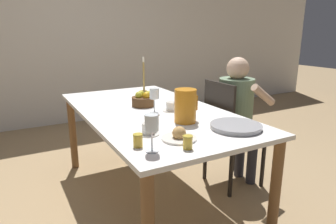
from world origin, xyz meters
TOP-DOWN VIEW (x-y plane):
  - ground_plane at (0.00, 0.00)m, footprint 20.00×20.00m
  - wall_back at (0.00, 2.58)m, footprint 10.00×0.06m
  - dining_table at (0.00, 0.00)m, footprint 1.02×1.92m
  - chair_person_side at (0.69, -0.14)m, footprint 0.42×0.42m
  - person_seated at (0.78, -0.15)m, footprint 0.39×0.41m
  - red_pitcher at (0.07, -0.41)m, footprint 0.17×0.15m
  - wine_glass_water at (-0.01, -0.09)m, footprint 0.07×0.07m
  - wine_glass_juice at (-0.36, -0.77)m, footprint 0.07×0.07m
  - teacup_near_person at (-0.26, -0.52)m, footprint 0.14×0.14m
  - teacup_across at (0.13, -0.11)m, footprint 0.14×0.14m
  - serving_tray at (0.27, -0.69)m, footprint 0.33×0.33m
  - bread_plate at (-0.15, -0.69)m, footprint 0.21×0.21m
  - jam_jar_amber at (-0.40, -0.68)m, footprint 0.05×0.05m
  - jam_jar_red at (-0.18, -0.83)m, footprint 0.05×0.05m
  - fruit_bowl at (0.01, 0.14)m, footprint 0.19×0.19m
  - candlestick_tall at (0.26, 0.69)m, footprint 0.06×0.06m

SIDE VIEW (x-z plane):
  - ground_plane at x=0.00m, z-range 0.00..0.00m
  - chair_person_side at x=0.69m, z-range 0.02..0.98m
  - dining_table at x=0.00m, z-range 0.29..1.06m
  - person_seated at x=0.78m, z-range 0.10..1.27m
  - serving_tray at x=0.27m, z-range 0.77..0.80m
  - bread_plate at x=-0.15m, z-range 0.75..0.83m
  - teacup_near_person at x=-0.26m, z-range 0.77..0.84m
  - teacup_across at x=0.13m, z-range 0.77..0.84m
  - jam_jar_amber at x=-0.40m, z-range 0.77..0.85m
  - jam_jar_red at x=-0.18m, z-range 0.77..0.85m
  - fruit_bowl at x=0.01m, z-range 0.76..0.89m
  - red_pitcher at x=0.07m, z-range 0.77..1.00m
  - candlestick_tall at x=0.26m, z-range 0.73..1.09m
  - wine_glass_water at x=-0.01m, z-range 0.82..1.01m
  - wine_glass_juice at x=-0.36m, z-range 0.82..1.02m
  - wall_back at x=0.00m, z-range 0.00..2.60m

